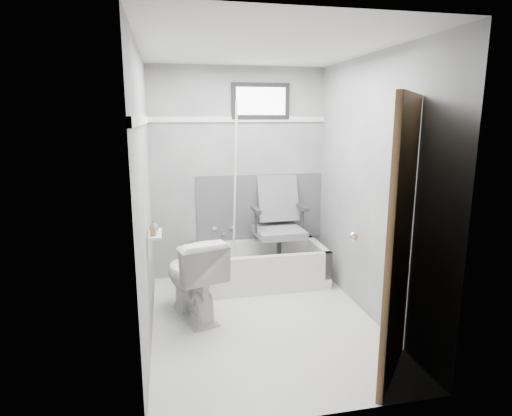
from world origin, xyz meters
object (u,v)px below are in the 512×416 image
object	(u,v)px
bathtub	(258,266)
door	(461,254)
soap_bottle_a	(153,229)
soap_bottle_b	(154,226)
office_chair	(279,225)
toilet	(193,277)

from	to	relation	value
bathtub	door	distance (m)	2.49
soap_bottle_a	soap_bottle_b	world-z (taller)	soap_bottle_a
office_chair	soap_bottle_a	distance (m)	1.75
soap_bottle_a	bathtub	bearing A→B (deg)	44.10
door	soap_bottle_b	size ratio (longest dim) A/B	19.78
soap_bottle_b	toilet	bearing A→B (deg)	36.95
bathtub	toilet	world-z (taller)	toilet
soap_bottle_a	soap_bottle_b	distance (m)	0.14
office_chair	soap_bottle_b	world-z (taller)	office_chair
soap_bottle_b	door	bearing A→B (deg)	-34.13
bathtub	toilet	bearing A→B (deg)	-138.76
bathtub	soap_bottle_a	bearing A→B (deg)	-135.90
office_chair	bathtub	bearing A→B (deg)	-172.83
toilet	soap_bottle_b	size ratio (longest dim) A/B	7.84
toilet	door	distance (m)	2.30
toilet	soap_bottle_b	distance (m)	0.70
office_chair	soap_bottle_a	size ratio (longest dim) A/B	11.02
bathtub	toilet	size ratio (longest dim) A/B	1.89
office_chair	door	distance (m)	2.35
office_chair	toilet	world-z (taller)	office_chair
office_chair	soap_bottle_b	size ratio (longest dim) A/B	10.59
door	soap_bottle_a	distance (m)	2.24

